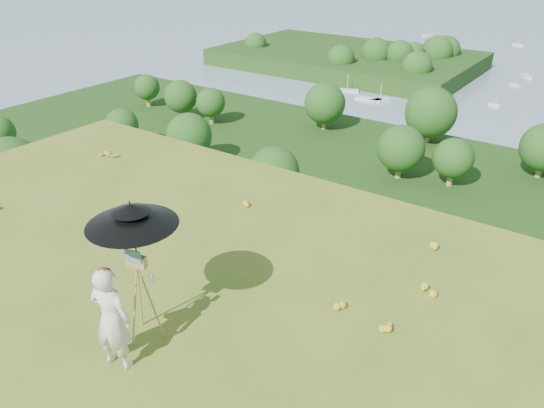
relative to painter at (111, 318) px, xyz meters
The scene contains 10 objects.
ground 1.78m from the painter, behind, with size 14.00×14.00×0.00m, color #4F7421.
forest_slope 45.78m from the painter, 92.62° to the left, with size 140.00×56.00×22.00m, color #173C10.
shoreline_tier 83.31m from the painter, 91.22° to the left, with size 170.00×28.00×8.00m, color #695F54.
peninsula 175.21m from the painter, 116.33° to the left, with size 90.00×60.00×12.00m, color #173C10, non-canonical shape.
slope_trees 38.19m from the painter, 92.62° to the left, with size 110.00×50.00×6.00m, color #284F17, non-canonical shape.
wildflowers 1.74m from the painter, behind, with size 10.00×10.50×0.12m, color gold, non-canonical shape.
painter is the anchor object (origin of this frame).
field_easel 0.61m from the painter, 100.59° to the left, with size 0.56×0.56×1.47m, color olive, non-canonical shape.
sun_umbrella 1.12m from the painter, 101.12° to the left, with size 1.20×1.20×0.94m, color black, non-canonical shape.
painter_cap 0.72m from the painter, ahead, with size 0.18×0.21×0.10m, color #D77682, non-canonical shape.
Camera 1 is at (6.35, -2.94, 5.15)m, focal length 35.00 mm.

